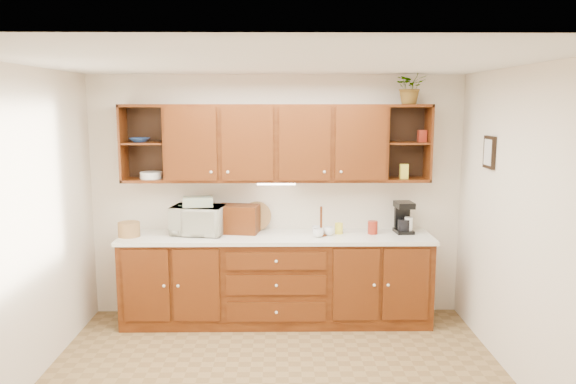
{
  "coord_description": "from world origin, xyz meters",
  "views": [
    {
      "loc": [
        0.05,
        -4.26,
        2.29
      ],
      "look_at": [
        0.12,
        1.15,
        1.44
      ],
      "focal_mm": 35.0,
      "sensor_mm": 36.0,
      "label": 1
    }
  ],
  "objects_px": {
    "bread_box": "(239,219)",
    "potted_plant": "(411,86)",
    "microwave": "(198,220)",
    "coffee_maker": "(403,218)"
  },
  "relations": [
    {
      "from": "microwave",
      "to": "potted_plant",
      "type": "xyz_separation_m",
      "value": [
        2.19,
        0.01,
        1.38
      ]
    },
    {
      "from": "bread_box",
      "to": "coffee_maker",
      "type": "relative_size",
      "value": 1.27
    },
    {
      "from": "bread_box",
      "to": "potted_plant",
      "type": "bearing_deg",
      "value": 8.46
    },
    {
      "from": "bread_box",
      "to": "potted_plant",
      "type": "height_order",
      "value": "potted_plant"
    },
    {
      "from": "coffee_maker",
      "to": "microwave",
      "type": "bearing_deg",
      "value": 176.29
    },
    {
      "from": "microwave",
      "to": "coffee_maker",
      "type": "bearing_deg",
      "value": 10.02
    },
    {
      "from": "microwave",
      "to": "bread_box",
      "type": "bearing_deg",
      "value": 16.2
    },
    {
      "from": "microwave",
      "to": "potted_plant",
      "type": "relative_size",
      "value": 1.52
    },
    {
      "from": "bread_box",
      "to": "microwave",
      "type": "bearing_deg",
      "value": -162.81
    },
    {
      "from": "coffee_maker",
      "to": "bread_box",
      "type": "bearing_deg",
      "value": 174.81
    }
  ]
}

